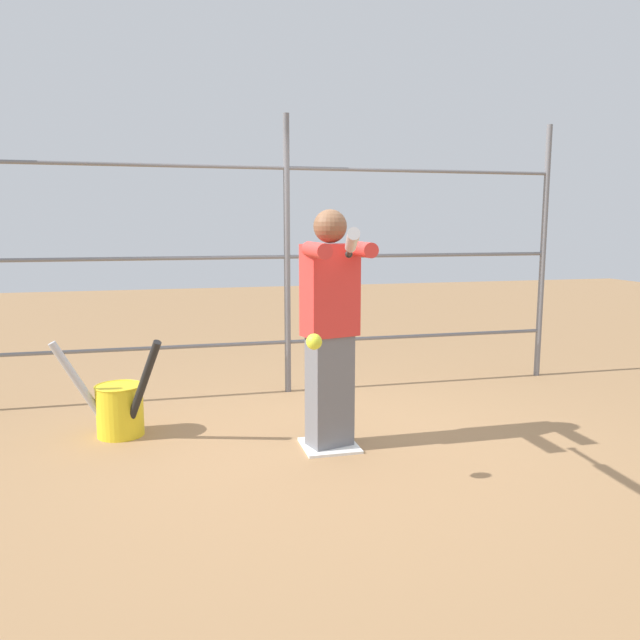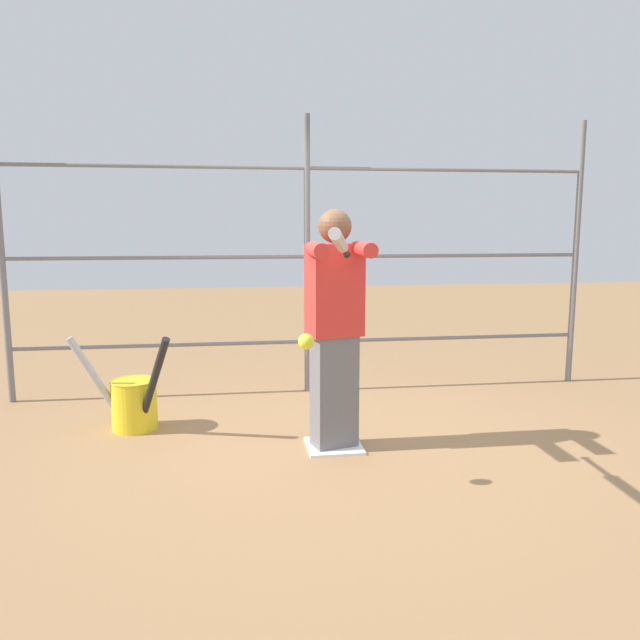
# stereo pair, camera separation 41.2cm
# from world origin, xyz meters

# --- Properties ---
(ground_plane) EXTENTS (24.00, 24.00, 0.00)m
(ground_plane) POSITION_xyz_m (0.00, 0.00, 0.00)
(ground_plane) COLOR #9E754C
(home_plate) EXTENTS (0.40, 0.40, 0.02)m
(home_plate) POSITION_xyz_m (0.00, 0.00, 0.01)
(home_plate) COLOR white
(home_plate) RESTS_ON ground
(fence_backstop) EXTENTS (5.57, 0.06, 2.64)m
(fence_backstop) POSITION_xyz_m (0.00, -1.60, 1.32)
(fence_backstop) COLOR slate
(fence_backstop) RESTS_ON ground
(batter) EXTENTS (0.43, 0.66, 1.73)m
(batter) POSITION_xyz_m (0.00, 0.02, 0.94)
(batter) COLOR slate
(batter) RESTS_ON ground
(baseball_bat_swinging) EXTENTS (0.27, 0.83, 0.20)m
(baseball_bat_swinging) POSITION_xyz_m (0.13, 0.95, 1.53)
(baseball_bat_swinging) COLOR black
(softball_in_flight) EXTENTS (0.10, 0.10, 0.10)m
(softball_in_flight) POSITION_xyz_m (0.29, 0.75, 0.94)
(softball_in_flight) COLOR yellow
(bat_bucket) EXTENTS (0.83, 0.62, 0.81)m
(bat_bucket) POSITION_xyz_m (1.52, -0.63, 0.23)
(bat_bucket) COLOR yellow
(bat_bucket) RESTS_ON ground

